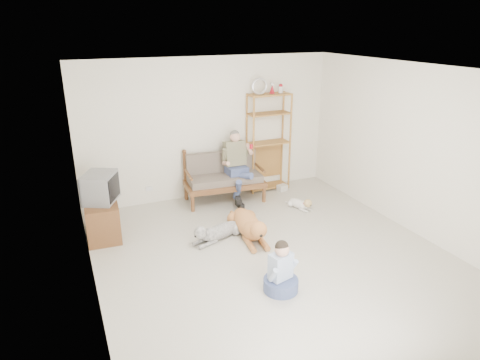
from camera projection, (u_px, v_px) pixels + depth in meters
name	position (u px, v px, depth m)	size (l,w,h in m)	color
floor	(274.00, 257.00, 6.34)	(5.50, 5.50, 0.00)	beige
ceiling	(280.00, 70.00, 5.40)	(5.50, 5.50, 0.00)	silver
wall_back	(209.00, 128.00, 8.24)	(5.00, 5.00, 0.00)	white
wall_front	(434.00, 271.00, 3.50)	(5.00, 5.00, 0.00)	white
wall_left	(85.00, 199.00, 4.94)	(5.50, 5.50, 0.00)	white
wall_right	(415.00, 151.00, 6.80)	(5.50, 5.50, 0.00)	white
loveseat	(223.00, 176.00, 8.24)	(1.56, 0.83, 0.95)	brown
man	(238.00, 171.00, 8.08)	(0.52, 0.74, 1.21)	#475382
etagere	(268.00, 142.00, 8.62)	(0.88, 0.38, 2.29)	#AD8236
book_stack	(282.00, 188.00, 8.82)	(0.19, 0.14, 0.12)	white
tv_stand	(102.00, 219.00, 6.88)	(0.55, 0.93, 0.60)	brown
crt_tv	(100.00, 187.00, 6.72)	(0.65, 0.70, 0.46)	slate
wall_outlet	(149.00, 189.00, 8.12)	(0.12, 0.02, 0.08)	silver
golden_retriever	(249.00, 225.00, 6.91)	(0.50, 1.52, 0.46)	#C57D44
shaggy_dog	(217.00, 232.00, 6.81)	(1.06, 0.50, 0.33)	silver
terrier	(301.00, 204.00, 7.94)	(0.31, 0.62, 0.24)	white
child	(281.00, 273.00, 5.47)	(0.45, 0.45, 0.72)	#475382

